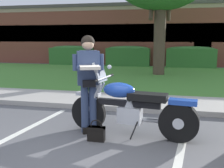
# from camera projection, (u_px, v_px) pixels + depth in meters

# --- Properties ---
(ground_plane) EXTENTS (140.00, 140.00, 0.00)m
(ground_plane) POSITION_uv_depth(u_px,v_px,m) (84.00, 163.00, 3.51)
(ground_plane) COLOR #565659
(curb_strip) EXTENTS (60.00, 0.20, 0.12)m
(curb_strip) POSITION_uv_depth(u_px,v_px,m) (121.00, 108.00, 6.07)
(curb_strip) COLOR #ADA89E
(curb_strip) RESTS_ON ground
(concrete_walk) EXTENTS (60.00, 1.50, 0.08)m
(concrete_walk) POSITION_uv_depth(u_px,v_px,m) (127.00, 101.00, 6.89)
(concrete_walk) COLOR #ADA89E
(concrete_walk) RESTS_ON ground
(grass_lawn) EXTENTS (60.00, 8.08, 0.06)m
(grass_lawn) POSITION_uv_depth(u_px,v_px,m) (145.00, 76.00, 11.50)
(grass_lawn) COLOR #478433
(grass_lawn) RESTS_ON ground
(stall_stripe_1) EXTENTS (0.63, 4.38, 0.01)m
(stall_stripe_1) POSITION_uv_depth(u_px,v_px,m) (178.00, 165.00, 3.44)
(stall_stripe_1) COLOR silver
(stall_stripe_1) RESTS_ON ground
(motorcycle) EXTENTS (2.24, 0.82, 1.26)m
(motorcycle) POSITION_uv_depth(u_px,v_px,m) (136.00, 108.00, 4.43)
(motorcycle) COLOR black
(motorcycle) RESTS_ON ground
(rider_person) EXTENTS (0.57, 0.66, 1.70)m
(rider_person) POSITION_uv_depth(u_px,v_px,m) (88.00, 76.00, 4.52)
(rider_person) COLOR black
(rider_person) RESTS_ON ground
(handbag) EXTENTS (0.28, 0.13, 0.36)m
(handbag) POSITION_uv_depth(u_px,v_px,m) (96.00, 132.00, 4.25)
(handbag) COLOR black
(handbag) RESTS_ON ground
(hedge_left) EXTENTS (2.66, 0.90, 1.24)m
(hedge_left) POSITION_uv_depth(u_px,v_px,m) (71.00, 55.00, 16.51)
(hedge_left) COLOR #336B2D
(hedge_left) RESTS_ON ground
(hedge_center_left) EXTENTS (2.58, 0.90, 1.24)m
(hedge_center_left) POSITION_uv_depth(u_px,v_px,m) (128.00, 56.00, 15.73)
(hedge_center_left) COLOR #336B2D
(hedge_center_left) RESTS_ON ground
(hedge_center_right) EXTENTS (2.73, 0.90, 1.24)m
(hedge_center_right) POSITION_uv_depth(u_px,v_px,m) (191.00, 57.00, 14.96)
(hedge_center_right) COLOR #336B2D
(hedge_center_right) RESTS_ON ground
(brick_building) EXTENTS (22.72, 11.13, 3.86)m
(brick_building) POSITION_uv_depth(u_px,v_px,m) (138.00, 35.00, 21.57)
(brick_building) COLOR brown
(brick_building) RESTS_ON ground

